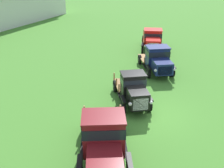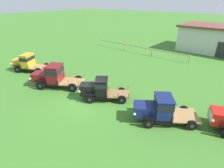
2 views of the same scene
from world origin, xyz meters
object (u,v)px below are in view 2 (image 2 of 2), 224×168
Objects in this scene: vintage_truck_second_in_line at (53,75)px; vintage_truck_far_side at (160,109)px; vintage_truck_foreground_near at (27,62)px; vintage_truck_midrow_center at (99,89)px.

vintage_truck_second_in_line is 1.14× the size of vintage_truck_far_side.
vintage_truck_second_in_line is at bearing -3.98° from vintage_truck_foreground_near.
vintage_truck_foreground_near is at bearing -176.90° from vintage_truck_midrow_center.
vintage_truck_second_in_line is (6.41, -0.45, 0.09)m from vintage_truck_foreground_near.
vintage_truck_far_side is at bearing 4.94° from vintage_truck_midrow_center.
vintage_truck_second_in_line is 1.24× the size of vintage_truck_midrow_center.
vintage_truck_midrow_center is 5.62m from vintage_truck_far_side.
vintage_truck_midrow_center is (5.49, 1.09, -0.17)m from vintage_truck_second_in_line.
vintage_truck_second_in_line is at bearing -171.92° from vintage_truck_far_side.
vintage_truck_foreground_near reaches higher than vintage_truck_far_side.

